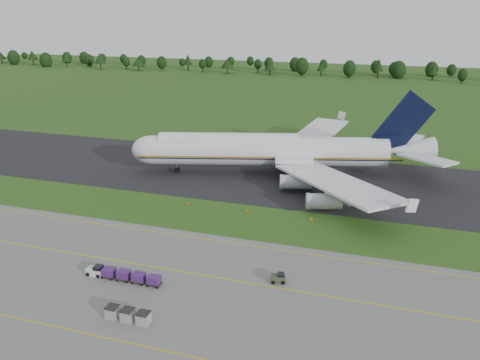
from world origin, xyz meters
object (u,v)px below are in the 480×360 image
(aircraft, at_px, (274,150))
(utility_cart, at_px, (278,279))
(baggage_train, at_px, (122,275))
(uld_row, at_px, (128,315))
(edge_markers, at_px, (247,211))

(aircraft, distance_m, utility_cart, 52.40)
(baggage_train, height_order, uld_row, uld_row)
(baggage_train, xyz_separation_m, uld_row, (6.15, -8.94, 0.02))
(baggage_train, height_order, utility_cart, baggage_train)
(uld_row, bearing_deg, baggage_train, 124.51)
(utility_cart, bearing_deg, baggage_train, -164.63)
(uld_row, xyz_separation_m, edge_markers, (5.50, 39.90, -0.65))
(uld_row, bearing_deg, aircraft, 85.55)
(utility_cart, relative_size, edge_markers, 0.09)
(uld_row, relative_size, edge_markers, 0.23)
(aircraft, height_order, utility_cart, aircraft)
(aircraft, distance_m, baggage_train, 58.47)
(aircraft, relative_size, baggage_train, 6.04)
(baggage_train, distance_m, edge_markers, 33.08)
(baggage_train, xyz_separation_m, utility_cart, (23.82, 6.55, -0.25))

